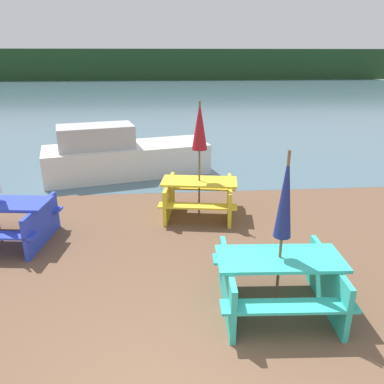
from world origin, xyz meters
TOP-DOWN VIEW (x-y plane):
  - water at (0.00, 31.14)m, footprint 60.00×50.00m
  - far_treeline at (0.00, 51.14)m, footprint 80.00×1.60m
  - picnic_table_teal at (1.35, 1.55)m, footprint 1.69×1.46m
  - picnic_table_yellow at (0.63, 4.78)m, footprint 1.75×1.61m
  - umbrella_crimson at (0.63, 4.78)m, footprint 0.31×0.31m
  - umbrella_navy at (1.35, 1.55)m, footprint 0.22×0.22m
  - boat at (-1.26, 7.76)m, footprint 4.73×2.62m

SIDE VIEW (x-z plane):
  - water at x=0.00m, z-range 0.00..0.00m
  - picnic_table_yellow at x=0.63m, z-range 0.07..0.83m
  - picnic_table_teal at x=1.35m, z-range 0.07..0.85m
  - boat at x=-1.26m, z-range -0.17..1.27m
  - umbrella_navy at x=1.35m, z-range 0.51..2.68m
  - umbrella_crimson at x=0.63m, z-range 0.69..3.06m
  - far_treeline at x=0.00m, z-range 0.00..4.00m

